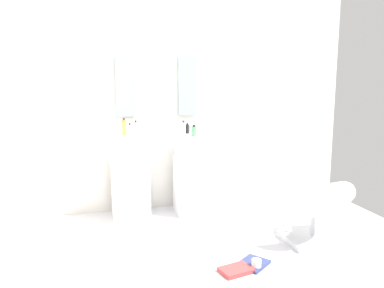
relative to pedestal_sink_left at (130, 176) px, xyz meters
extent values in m
cube|color=silver|center=(0.37, -1.31, -0.51)|extent=(4.80, 3.60, 0.04)
cube|color=silver|center=(0.37, 0.34, 0.81)|extent=(4.80, 0.10, 2.60)
cube|color=white|center=(0.00, 0.00, -0.16)|extent=(0.40, 0.40, 0.66)
cylinder|color=white|center=(0.00, 0.00, 0.31)|extent=(0.45, 0.45, 0.27)
cylinder|color=#B7BABF|center=(0.00, 0.12, 0.49)|extent=(0.02, 0.02, 0.10)
cube|color=white|center=(0.73, 0.00, -0.16)|extent=(0.40, 0.40, 0.66)
cylinder|color=white|center=(0.73, 0.00, 0.31)|extent=(0.45, 0.45, 0.27)
cylinder|color=#B7BABF|center=(0.73, 0.12, 0.49)|extent=(0.02, 0.02, 0.10)
cube|color=#8C9EA8|center=(0.00, 0.27, 0.99)|extent=(0.22, 0.03, 0.69)
cube|color=#8C9EA8|center=(0.73, 0.27, 0.99)|extent=(0.22, 0.03, 0.69)
cube|color=#B7BABF|center=(1.64, -1.09, -0.46)|extent=(0.56, 0.50, 0.06)
cylinder|color=#B7BABF|center=(1.64, -1.09, -0.29)|extent=(0.05, 0.05, 0.34)
torus|color=white|center=(1.64, -1.09, -0.09)|extent=(1.10, 1.10, 0.49)
cube|color=#B2B2B7|center=(0.88, -1.42, -0.48)|extent=(1.07, 0.66, 0.01)
cube|color=navy|center=(0.87, -1.42, -0.46)|extent=(0.33, 0.32, 0.03)
cube|color=#B73838|center=(0.69, -1.50, -0.46)|extent=(0.29, 0.23, 0.04)
cylinder|color=white|center=(0.87, -1.50, -0.43)|extent=(0.08, 0.08, 0.09)
cylinder|color=#C68C38|center=(-0.04, 0.13, 0.53)|extent=(0.04, 0.04, 0.18)
cylinder|color=black|center=(-0.04, 0.13, 0.63)|extent=(0.02, 0.02, 0.02)
cylinder|color=#59996B|center=(0.71, -0.11, 0.49)|extent=(0.06, 0.06, 0.11)
cylinder|color=black|center=(0.71, -0.11, 0.56)|extent=(0.03, 0.03, 0.02)
cylinder|color=#99999E|center=(0.09, 0.09, 0.52)|extent=(0.04, 0.04, 0.15)
cylinder|color=black|center=(0.09, 0.09, 0.60)|extent=(0.02, 0.02, 0.02)
cylinder|color=black|center=(0.69, 0.11, 0.49)|extent=(0.04, 0.04, 0.10)
cylinder|color=black|center=(0.69, 0.11, 0.55)|extent=(0.02, 0.02, 0.02)
cylinder|color=white|center=(0.02, 0.11, 0.50)|extent=(0.04, 0.04, 0.12)
cylinder|color=black|center=(0.02, 0.11, 0.57)|extent=(0.02, 0.02, 0.02)
cylinder|color=silver|center=(0.64, 0.09, 0.51)|extent=(0.05, 0.05, 0.13)
cylinder|color=black|center=(0.64, 0.09, 0.58)|extent=(0.02, 0.02, 0.02)
camera|label=1|loc=(-0.41, -4.23, 1.07)|focal=36.23mm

